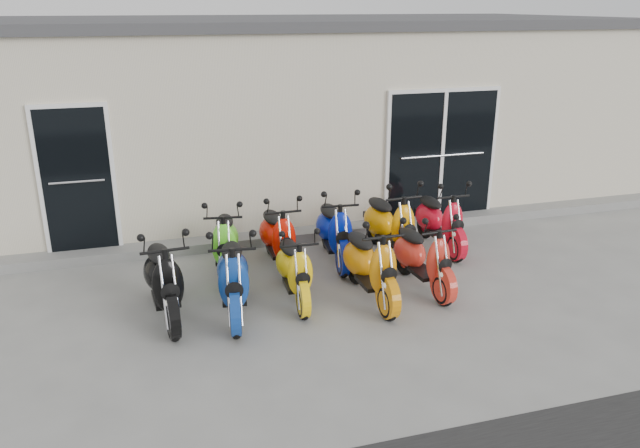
{
  "coord_description": "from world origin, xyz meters",
  "views": [
    {
      "loc": [
        -2.27,
        -7.16,
        3.62
      ],
      "look_at": [
        0.0,
        0.6,
        0.75
      ],
      "focal_mm": 35.0,
      "sensor_mm": 36.0,
      "label": 1
    }
  ],
  "objects_px": {
    "scooter_back_yellow": "(390,216)",
    "scooter_front_red": "(423,249)",
    "scooter_front_blue": "(233,268)",
    "scooter_front_orange_a": "(294,261)",
    "scooter_back_green": "(225,234)",
    "scooter_back_red": "(278,229)",
    "scooter_back_blue": "(334,223)",
    "scooter_back_extra": "(440,213)",
    "scooter_front_orange_b": "(371,255)",
    "scooter_front_black": "(163,270)"
  },
  "relations": [
    {
      "from": "scooter_back_red",
      "to": "scooter_back_green",
      "type": "bearing_deg",
      "value": 179.67
    },
    {
      "from": "scooter_front_blue",
      "to": "scooter_back_extra",
      "type": "xyz_separation_m",
      "value": [
        3.39,
        1.26,
        -0.03
      ]
    },
    {
      "from": "scooter_front_blue",
      "to": "scooter_back_yellow",
      "type": "height_order",
      "value": "scooter_back_yellow"
    },
    {
      "from": "scooter_front_red",
      "to": "scooter_back_extra",
      "type": "xyz_separation_m",
      "value": [
        0.87,
        1.24,
        0.02
      ]
    },
    {
      "from": "scooter_front_black",
      "to": "scooter_front_red",
      "type": "distance_m",
      "value": 3.33
    },
    {
      "from": "scooter_front_blue",
      "to": "scooter_back_yellow",
      "type": "xyz_separation_m",
      "value": [
        2.54,
        1.2,
        0.02
      ]
    },
    {
      "from": "scooter_front_orange_a",
      "to": "scooter_front_orange_b",
      "type": "bearing_deg",
      "value": -12.23
    },
    {
      "from": "scooter_front_orange_a",
      "to": "scooter_back_red",
      "type": "height_order",
      "value": "scooter_back_red"
    },
    {
      "from": "scooter_front_orange_b",
      "to": "scooter_back_blue",
      "type": "height_order",
      "value": "scooter_front_orange_b"
    },
    {
      "from": "scooter_front_black",
      "to": "scooter_back_green",
      "type": "relative_size",
      "value": 1.07
    },
    {
      "from": "scooter_front_blue",
      "to": "scooter_back_green",
      "type": "distance_m",
      "value": 1.26
    },
    {
      "from": "scooter_front_blue",
      "to": "scooter_back_extra",
      "type": "distance_m",
      "value": 3.61
    },
    {
      "from": "scooter_front_blue",
      "to": "scooter_front_orange_a",
      "type": "relative_size",
      "value": 1.13
    },
    {
      "from": "scooter_front_blue",
      "to": "scooter_back_yellow",
      "type": "bearing_deg",
      "value": 32.58
    },
    {
      "from": "scooter_front_blue",
      "to": "scooter_front_red",
      "type": "height_order",
      "value": "scooter_front_blue"
    },
    {
      "from": "scooter_back_red",
      "to": "scooter_back_blue",
      "type": "height_order",
      "value": "scooter_back_blue"
    },
    {
      "from": "scooter_back_red",
      "to": "scooter_front_red",
      "type": "bearing_deg",
      "value": -36.69
    },
    {
      "from": "scooter_back_green",
      "to": "scooter_back_yellow",
      "type": "distance_m",
      "value": 2.46
    },
    {
      "from": "scooter_back_green",
      "to": "scooter_back_red",
      "type": "distance_m",
      "value": 0.75
    },
    {
      "from": "scooter_front_blue",
      "to": "scooter_front_orange_a",
      "type": "bearing_deg",
      "value": 18.01
    },
    {
      "from": "scooter_front_blue",
      "to": "scooter_back_green",
      "type": "xyz_separation_m",
      "value": [
        0.08,
        1.26,
        -0.03
      ]
    },
    {
      "from": "scooter_front_blue",
      "to": "scooter_front_orange_b",
      "type": "relative_size",
      "value": 1.01
    },
    {
      "from": "scooter_front_blue",
      "to": "scooter_front_orange_a",
      "type": "distance_m",
      "value": 0.82
    },
    {
      "from": "scooter_front_black",
      "to": "scooter_front_orange_a",
      "type": "relative_size",
      "value": 1.14
    },
    {
      "from": "scooter_back_yellow",
      "to": "scooter_front_red",
      "type": "bearing_deg",
      "value": -94.42
    },
    {
      "from": "scooter_front_orange_a",
      "to": "scooter_back_red",
      "type": "xyz_separation_m",
      "value": [
        0.03,
        1.11,
        0.04
      ]
    },
    {
      "from": "scooter_back_blue",
      "to": "scooter_back_green",
      "type": "bearing_deg",
      "value": -175.42
    },
    {
      "from": "scooter_back_blue",
      "to": "scooter_back_yellow",
      "type": "height_order",
      "value": "scooter_back_yellow"
    },
    {
      "from": "scooter_front_black",
      "to": "scooter_front_red",
      "type": "height_order",
      "value": "scooter_front_black"
    },
    {
      "from": "scooter_back_red",
      "to": "scooter_front_orange_a",
      "type": "bearing_deg",
      "value": -92.05
    },
    {
      "from": "scooter_back_green",
      "to": "scooter_back_red",
      "type": "relative_size",
      "value": 1.0
    },
    {
      "from": "scooter_front_red",
      "to": "scooter_back_red",
      "type": "relative_size",
      "value": 0.97
    },
    {
      "from": "scooter_front_orange_a",
      "to": "scooter_front_red",
      "type": "relative_size",
      "value": 0.96
    },
    {
      "from": "scooter_front_red",
      "to": "scooter_back_red",
      "type": "height_order",
      "value": "scooter_back_red"
    },
    {
      "from": "scooter_back_yellow",
      "to": "scooter_back_extra",
      "type": "xyz_separation_m",
      "value": [
        0.85,
        0.06,
        -0.05
      ]
    },
    {
      "from": "scooter_back_red",
      "to": "scooter_back_extra",
      "type": "height_order",
      "value": "same"
    },
    {
      "from": "scooter_front_blue",
      "to": "scooter_back_green",
      "type": "bearing_deg",
      "value": 93.7
    },
    {
      "from": "scooter_back_green",
      "to": "scooter_back_extra",
      "type": "height_order",
      "value": "same"
    },
    {
      "from": "scooter_front_black",
      "to": "scooter_back_extra",
      "type": "distance_m",
      "value": 4.34
    },
    {
      "from": "scooter_back_green",
      "to": "scooter_back_extra",
      "type": "xyz_separation_m",
      "value": [
        3.31,
        -0.0,
        0.0
      ]
    },
    {
      "from": "scooter_front_red",
      "to": "scooter_back_blue",
      "type": "relative_size",
      "value": 0.95
    },
    {
      "from": "scooter_front_black",
      "to": "scooter_back_red",
      "type": "distance_m",
      "value": 1.98
    },
    {
      "from": "scooter_front_blue",
      "to": "scooter_back_blue",
      "type": "distance_m",
      "value": 2.08
    },
    {
      "from": "scooter_back_red",
      "to": "scooter_back_blue",
      "type": "distance_m",
      "value": 0.84
    },
    {
      "from": "scooter_back_red",
      "to": "scooter_back_blue",
      "type": "bearing_deg",
      "value": -1.91
    },
    {
      "from": "scooter_front_red",
      "to": "scooter_back_yellow",
      "type": "height_order",
      "value": "scooter_back_yellow"
    },
    {
      "from": "scooter_back_blue",
      "to": "scooter_back_extra",
      "type": "xyz_separation_m",
      "value": [
        1.71,
        0.02,
        -0.02
      ]
    },
    {
      "from": "scooter_front_orange_a",
      "to": "scooter_back_yellow",
      "type": "xyz_separation_m",
      "value": [
        1.74,
        1.05,
        0.09
      ]
    },
    {
      "from": "scooter_front_blue",
      "to": "scooter_back_yellow",
      "type": "relative_size",
      "value": 0.97
    },
    {
      "from": "scooter_front_black",
      "to": "scooter_back_red",
      "type": "height_order",
      "value": "scooter_front_black"
    }
  ]
}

